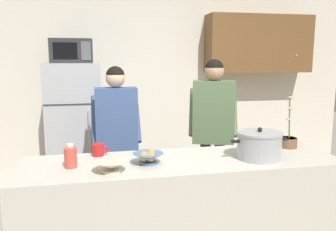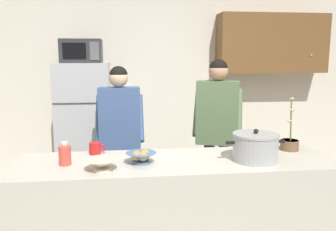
# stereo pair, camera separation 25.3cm
# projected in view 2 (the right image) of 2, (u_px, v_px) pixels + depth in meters

# --- Properties ---
(back_wall_unit) EXTENTS (6.00, 0.48, 2.60)m
(back_wall_unit) POSITION_uv_depth(u_px,v_px,m) (173.00, 78.00, 4.75)
(back_wall_unit) COLOR silver
(back_wall_unit) RESTS_ON ground
(kitchen_island) EXTENTS (2.40, 0.68, 0.92)m
(kitchen_island) POSITION_uv_depth(u_px,v_px,m) (177.00, 217.00, 2.66)
(kitchen_island) COLOR beige
(kitchen_island) RESTS_ON ground
(refrigerator) EXTENTS (0.64, 0.68, 1.62)m
(refrigerator) POSITION_uv_depth(u_px,v_px,m) (85.00, 128.00, 4.31)
(refrigerator) COLOR #B7BABF
(refrigerator) RESTS_ON ground
(microwave) EXTENTS (0.48, 0.37, 0.28)m
(microwave) POSITION_uv_depth(u_px,v_px,m) (82.00, 51.00, 4.13)
(microwave) COLOR #2D2D30
(microwave) RESTS_ON refrigerator
(person_near_pot) EXTENTS (0.49, 0.40, 1.60)m
(person_near_pot) POSITION_uv_depth(u_px,v_px,m) (120.00, 127.00, 3.43)
(person_near_pot) COLOR black
(person_near_pot) RESTS_ON ground
(person_by_sink) EXTENTS (0.59, 0.53, 1.67)m
(person_by_sink) POSITION_uv_depth(u_px,v_px,m) (217.00, 121.00, 3.51)
(person_by_sink) COLOR #33384C
(person_by_sink) RESTS_ON ground
(cooking_pot) EXTENTS (0.45, 0.34, 0.24)m
(cooking_pot) POSITION_uv_depth(u_px,v_px,m) (255.00, 147.00, 2.56)
(cooking_pot) COLOR #ADAFB5
(cooking_pot) RESTS_ON kitchen_island
(coffee_mug) EXTENTS (0.13, 0.09, 0.10)m
(coffee_mug) POSITION_uv_depth(u_px,v_px,m) (95.00, 148.00, 2.74)
(coffee_mug) COLOR red
(coffee_mug) RESTS_ON kitchen_island
(bread_bowl) EXTENTS (0.23, 0.23, 0.10)m
(bread_bowl) POSITION_uv_depth(u_px,v_px,m) (141.00, 157.00, 2.50)
(bread_bowl) COLOR #4C7299
(bread_bowl) RESTS_ON kitchen_island
(empty_bowl) EXTENTS (0.23, 0.23, 0.08)m
(empty_bowl) POSITION_uv_depth(u_px,v_px,m) (102.00, 164.00, 2.34)
(empty_bowl) COLOR beige
(empty_bowl) RESTS_ON kitchen_island
(bottle_near_edge) EXTENTS (0.09, 0.09, 0.17)m
(bottle_near_edge) POSITION_uv_depth(u_px,v_px,m) (65.00, 154.00, 2.46)
(bottle_near_edge) COLOR #D84C3F
(bottle_near_edge) RESTS_ON kitchen_island
(potted_orchid) EXTENTS (0.15, 0.15, 0.45)m
(potted_orchid) POSITION_uv_depth(u_px,v_px,m) (290.00, 143.00, 2.86)
(potted_orchid) COLOR brown
(potted_orchid) RESTS_ON kitchen_island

